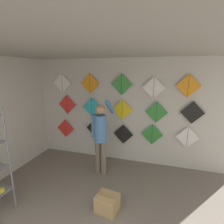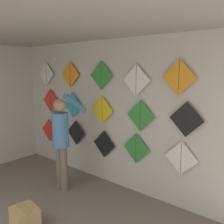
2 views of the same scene
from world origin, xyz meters
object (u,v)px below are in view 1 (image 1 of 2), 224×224
Objects in this scene: shopkeeper at (100,133)px; kite_4 at (187,137)px; kite_8 at (156,112)px; kite_10 at (62,83)px; kite_6 at (92,107)px; kite_0 at (65,128)px; cardboard_box at (107,203)px; kite_11 at (90,84)px; kite_9 at (192,113)px; kite_3 at (152,134)px; kite_5 at (67,104)px; kite_2 at (123,134)px; kite_1 at (95,128)px; kite_13 at (154,88)px; kite_14 at (188,86)px; kite_12 at (122,84)px; kite_7 at (122,110)px.

kite_4 is (2.01, 0.75, -0.16)m from shopkeeper.
kite_8 is 1.00× the size of kite_10.
kite_6 is at bearing 0.00° from kite_10.
kite_0 is 2.73m from kite_8.
kite_11 is (-1.10, 1.87, 1.98)m from cardboard_box.
kite_9 is (1.53, 1.87, 1.35)m from cardboard_box.
shopkeeper is 1.52m from cardboard_box.
cardboard_box is 0.77× the size of kite_3.
kite_3 is 1.00× the size of kite_5.
kite_2 is at bearing 94.50° from cardboard_box.
kite_6 is 0.65m from kite_11.
kite_10 is at bearing 180.00° from kite_8.
kite_0 is at bearing 180.00° from kite_1.
kite_5 is (-0.87, 0.00, 0.64)m from kite_1.
kite_13 is 0.78m from kite_14.
kite_0 is at bearing 0.00° from kite_10.
kite_5 is at bearing 180.00° from kite_11.
cardboard_box is at bearing -83.45° from kite_12.
kite_0 is at bearing 180.00° from kite_8.
cardboard_box is 0.77× the size of kite_2.
kite_7 is 1.00× the size of kite_11.
kite_3 is 0.86m from kite_4.
kite_1 is (0.98, 0.00, 0.10)m from kite_0.
kite_0 is 0.98m from kite_1.
cardboard_box is at bearing -45.47° from kite_5.
kite_1 reaches higher than cardboard_box.
kite_3 is (0.77, 0.00, 0.08)m from kite_2.
kite_10 is 1.00× the size of kite_14.
kite_9 is 1.00× the size of kite_13.
kite_0 is at bearing 180.00° from kite_13.
kite_6 reaches higher than kite_2.
kite_3 is 2.87m from kite_10.
kite_10 is 1.74m from kite_12.
kite_4 is at bearing 0.00° from kite_10.
kite_13 is (1.57, 0.00, 1.19)m from kite_1.
kite_6 reaches higher than kite_1.
kite_6 is 1.00× the size of kite_7.
kite_14 is at bearing 0.00° from kite_2.
kite_4 is at bearing 0.00° from kite_5.
kite_8 is (0.84, 0.00, 0.68)m from kite_2.
kite_5 is at bearing 134.53° from cardboard_box.
kite_5 is at bearing 180.00° from kite_4.
shopkeeper is at bearing -146.57° from kite_13.
kite_11 is (0.84, 0.00, 1.36)m from kite_0.
cardboard_box is 2.73m from kite_12.
kite_12 reaches higher than kite_13.
kite_4 reaches higher than kite_0.
kite_10 reaches higher than kite_8.
kite_8 is (0.89, 0.00, -0.01)m from kite_7.
kite_9 reaches higher than kite_6.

